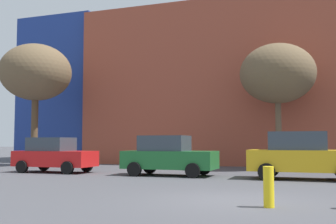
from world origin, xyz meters
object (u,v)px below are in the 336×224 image
object	(u,v)px
parked_car_1	(168,156)
bollard_yellow_0	(269,187)
bare_tree_1	(277,74)
parked_car_0	(54,155)
parked_car_2	(303,156)
bare_tree_0	(36,73)

from	to	relation	value
parked_car_1	bollard_yellow_0	size ratio (longest dim) A/B	4.41
parked_car_1	bare_tree_1	xyz separation A→B (m)	(4.29, 5.58, 4.27)
bare_tree_1	bollard_yellow_0	xyz separation A→B (m)	(0.80, -13.24, -4.68)
parked_car_1	bare_tree_1	size ratio (longest dim) A/B	0.60
parked_car_0	bollard_yellow_0	world-z (taller)	parked_car_0
parked_car_2	bollard_yellow_0	world-z (taller)	parked_car_2
parked_car_1	bare_tree_0	distance (m)	12.13
parked_car_0	bare_tree_1	bearing A→B (deg)	28.68
bollard_yellow_0	bare_tree_0	bearing A→B (deg)	142.40
parked_car_0	parked_car_2	xyz separation A→B (m)	(11.56, 0.00, 0.09)
parked_car_0	parked_car_1	bearing A→B (deg)	0.00
bare_tree_1	bollard_yellow_0	distance (m)	14.07
parked_car_0	parked_car_1	distance (m)	5.91
parked_car_1	bare_tree_1	world-z (taller)	bare_tree_1
bare_tree_0	bollard_yellow_0	bearing A→B (deg)	-37.60
bollard_yellow_0	bare_tree_1	bearing A→B (deg)	93.45
parked_car_1	bollard_yellow_0	xyz separation A→B (m)	(5.09, -7.66, -0.41)
bare_tree_0	parked_car_2	bearing A→B (deg)	-14.67
parked_car_2	bollard_yellow_0	bearing A→B (deg)	-94.21
parked_car_2	bare_tree_1	distance (m)	7.12
parked_car_0	bare_tree_0	distance (m)	7.80
parked_car_0	bare_tree_0	world-z (taller)	bare_tree_0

